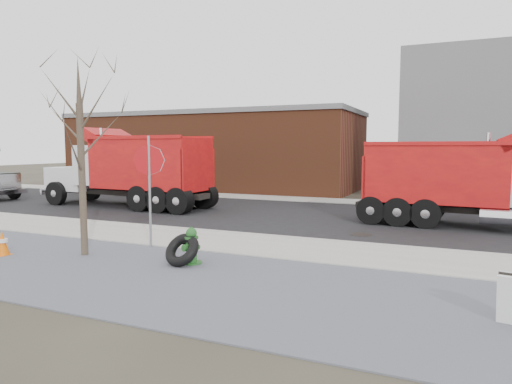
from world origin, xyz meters
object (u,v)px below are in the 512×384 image
at_px(fire_hydrant, 191,247).
at_px(truck_tire, 182,250).
at_px(dump_truck_red_a, 467,180).
at_px(stop_sign, 149,173).
at_px(dump_truck_red_b, 131,168).

relative_size(fire_hydrant, truck_tire, 0.93).
bearing_deg(dump_truck_red_a, truck_tire, -123.49).
relative_size(stop_sign, dump_truck_red_a, 0.38).
relative_size(truck_tire, stop_sign, 0.31).
bearing_deg(dump_truck_red_b, stop_sign, 134.14).
height_order(fire_hydrant, dump_truck_red_a, dump_truck_red_a).
xyz_separation_m(fire_hydrant, dump_truck_red_b, (-8.28, 8.12, 1.47)).
bearing_deg(dump_truck_red_a, stop_sign, -135.73).
xyz_separation_m(stop_sign, dump_truck_red_a, (8.34, 7.31, -0.42)).
bearing_deg(truck_tire, stop_sign, 144.83).
xyz_separation_m(truck_tire, dump_truck_red_b, (-8.14, 8.33, 1.50)).
relative_size(truck_tire, dump_truck_red_a, 0.12).
height_order(fire_hydrant, stop_sign, stop_sign).
distance_m(stop_sign, dump_truck_red_b, 9.35).
relative_size(fire_hydrant, dump_truck_red_b, 0.10).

